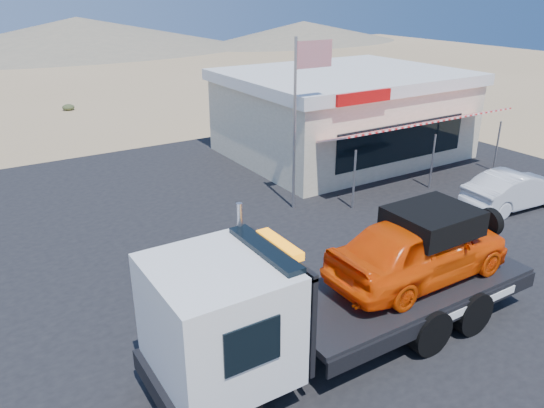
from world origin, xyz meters
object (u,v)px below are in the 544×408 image
at_px(white_sedan, 515,189).
at_px(flagpole, 300,105).
at_px(tow_truck, 348,282).
at_px(jerky_store, 342,113).

distance_m(white_sedan, flagpole, 8.43).
distance_m(tow_truck, flagpole, 8.43).
bearing_deg(tow_truck, white_sedan, 16.39).
xyz_separation_m(white_sedan, flagpole, (-6.64, 4.19, 3.07)).
bearing_deg(jerky_store, tow_truck, -128.47).
relative_size(tow_truck, flagpole, 1.53).
relative_size(jerky_store, flagpole, 1.73).
height_order(tow_truck, jerky_store, jerky_store).
bearing_deg(flagpole, tow_truck, -117.35).
bearing_deg(tow_truck, flagpole, 62.65).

